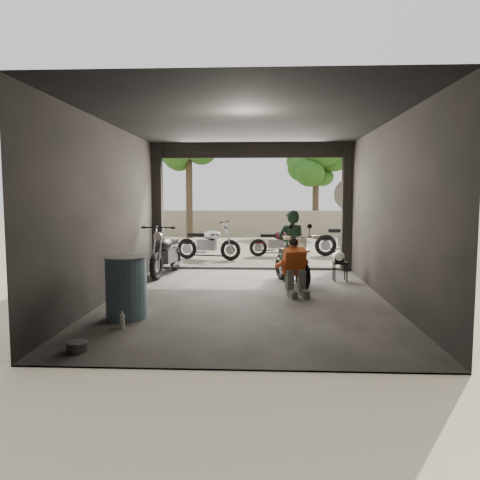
# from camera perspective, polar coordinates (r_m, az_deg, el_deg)

# --- Properties ---
(ground) EXTENTS (80.00, 80.00, 0.00)m
(ground) POSITION_cam_1_polar(r_m,az_deg,el_deg) (8.61, 0.82, -7.29)
(ground) COLOR #7A6D56
(ground) RESTS_ON ground
(garage) EXTENTS (7.00, 7.13, 3.20)m
(garage) POSITION_cam_1_polar(r_m,az_deg,el_deg) (8.97, 0.95, 1.48)
(garage) COLOR #2D2B28
(garage) RESTS_ON ground
(boundary_wall) EXTENTS (18.00, 0.30, 1.20)m
(boundary_wall) POSITION_cam_1_polar(r_m,az_deg,el_deg) (22.44, 2.03, 2.09)
(boundary_wall) COLOR gray
(boundary_wall) RESTS_ON ground
(tree_left) EXTENTS (2.20, 2.20, 5.60)m
(tree_left) POSITION_cam_1_polar(r_m,az_deg,el_deg) (21.26, -6.26, 11.02)
(tree_left) COLOR #382B1E
(tree_left) RESTS_ON ground
(tree_right) EXTENTS (2.20, 2.20, 5.00)m
(tree_right) POSITION_cam_1_polar(r_m,az_deg,el_deg) (22.60, 9.27, 9.56)
(tree_right) COLOR #382B1E
(tree_right) RESTS_ON ground
(main_bike) EXTENTS (1.15, 1.78, 1.10)m
(main_bike) POSITION_cam_1_polar(r_m,az_deg,el_deg) (9.95, 6.31, -2.37)
(main_bike) COLOR #EBE5C6
(main_bike) RESTS_ON ground
(left_bike) EXTENTS (0.94, 1.85, 1.20)m
(left_bike) POSITION_cam_1_polar(r_m,az_deg,el_deg) (11.24, -8.98, -1.26)
(left_bike) COLOR black
(left_bike) RESTS_ON ground
(outside_bike_a) EXTENTS (1.83, 1.06, 1.17)m
(outside_bike_a) POSITION_cam_1_polar(r_m,az_deg,el_deg) (13.87, -3.89, -0.03)
(outside_bike_a) COLOR black
(outside_bike_a) RESTS_ON ground
(outside_bike_b) EXTENTS (1.56, 0.68, 1.04)m
(outside_bike_b) POSITION_cam_1_polar(r_m,az_deg,el_deg) (14.63, 4.63, 0.01)
(outside_bike_b) COLOR #410F18
(outside_bike_b) RESTS_ON ground
(outside_bike_c) EXTENTS (1.92, 0.85, 1.28)m
(outside_bike_c) POSITION_cam_1_polar(r_m,az_deg,el_deg) (15.00, 13.28, 0.47)
(outside_bike_c) COLOR black
(outside_bike_c) RESTS_ON ground
(rider) EXTENTS (0.61, 0.44, 1.59)m
(rider) POSITION_cam_1_polar(r_m,az_deg,el_deg) (10.19, 6.30, -0.82)
(rider) COLOR black
(rider) RESTS_ON ground
(mechanic) EXTENTS (0.69, 0.83, 1.06)m
(mechanic) POSITION_cam_1_polar(r_m,az_deg,el_deg) (8.87, 6.81, -3.49)
(mechanic) COLOR #C44D1A
(mechanic) RESTS_ON ground
(stool) EXTENTS (0.31, 0.31, 0.44)m
(stool) POSITION_cam_1_polar(r_m,az_deg,el_deg) (10.57, 12.10, -3.03)
(stool) COLOR black
(stool) RESTS_ON ground
(helmet) EXTENTS (0.32, 0.33, 0.25)m
(helmet) POSITION_cam_1_polar(r_m,az_deg,el_deg) (10.49, 11.94, -2.01)
(helmet) COLOR white
(helmet) RESTS_ON stool
(oil_drum) EXTENTS (0.80, 0.80, 0.96)m
(oil_drum) POSITION_cam_1_polar(r_m,az_deg,el_deg) (7.40, -13.70, -5.75)
(oil_drum) COLOR slate
(oil_drum) RESTS_ON ground
(sign_post) EXTENTS (0.77, 0.08, 2.32)m
(sign_post) POSITION_cam_1_polar(r_m,az_deg,el_deg) (11.89, 13.12, 3.64)
(sign_post) COLOR black
(sign_post) RESTS_ON ground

